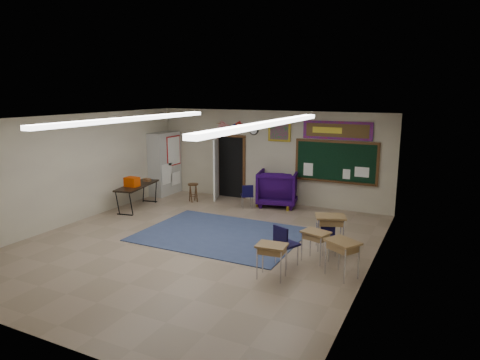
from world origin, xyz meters
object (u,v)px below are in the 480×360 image
at_px(student_desk_front_left, 315,245).
at_px(wooden_stool, 193,192).
at_px(wingback_armchair, 278,188).
at_px(student_desk_front_right, 330,230).
at_px(folding_table, 137,195).

height_order(student_desk_front_left, wooden_stool, student_desk_front_left).
relative_size(wingback_armchair, wooden_stool, 2.07).
bearing_deg(student_desk_front_right, wingback_armchair, 107.52).
bearing_deg(student_desk_front_left, student_desk_front_right, 100.35).
relative_size(wingback_armchair, student_desk_front_right, 1.55).
height_order(student_desk_front_right, folding_table, folding_table).
height_order(wingback_armchair, student_desk_front_left, wingback_armchair).
height_order(folding_table, wooden_stool, folding_table).
xyz_separation_m(wingback_armchair, student_desk_front_left, (2.41, -3.96, -0.19)).
bearing_deg(wingback_armchair, student_desk_front_right, 116.24).
xyz_separation_m(wingback_armchair, wooden_stool, (-2.69, -0.82, -0.26)).
height_order(wingback_armchair, wooden_stool, wingback_armchair).
relative_size(student_desk_front_left, wooden_stool, 1.11).
distance_m(student_desk_front_left, student_desk_front_right, 0.86).
bearing_deg(folding_table, student_desk_front_right, -18.38).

